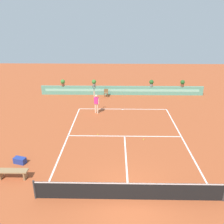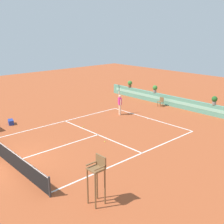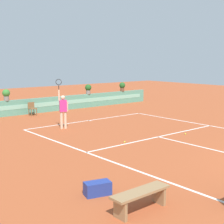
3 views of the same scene
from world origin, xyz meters
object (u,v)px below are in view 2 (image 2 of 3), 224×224
object	(u,v)px
umpire_chair	(97,175)
potted_plant_far_left	(130,84)
ball_kid_chair	(161,101)
tennis_ball_mid_court	(83,127)
potted_plant_left	(155,88)
tennis_ball_near_baseline	(105,142)
gear_bag	(11,122)
potted_plant_right	(214,100)
tennis_player	(120,103)

from	to	relation	value
umpire_chair	potted_plant_far_left	bearing A→B (deg)	130.02
ball_kid_chair	potted_plant_far_left	xyz separation A→B (m)	(-4.81, 0.73, 0.93)
tennis_ball_mid_court	potted_plant_left	bearing A→B (deg)	96.72
umpire_chair	tennis_ball_near_baseline	bearing A→B (deg)	136.21
umpire_chair	gear_bag	world-z (taller)	umpire_chair
tennis_ball_near_baseline	potted_plant_left	bearing A→B (deg)	112.89
tennis_ball_mid_court	potted_plant_right	distance (m)	11.18
umpire_chair	gear_bag	distance (m)	12.58
tennis_ball_near_baseline	potted_plant_right	bearing A→B (deg)	79.77
tennis_player	ball_kid_chair	bearing A→B (deg)	82.30
umpire_chair	tennis_ball_mid_court	size ratio (longest dim) A/B	31.47
tennis_player	potted_plant_right	distance (m)	7.91
tennis_ball_near_baseline	potted_plant_far_left	size ratio (longest dim) A/B	0.09
tennis_player	tennis_ball_mid_court	distance (m)	4.40
ball_kid_chair	potted_plant_left	xyz separation A→B (m)	(-1.36, 0.73, 0.93)
ball_kid_chair	potted_plant_right	bearing A→B (deg)	8.37
umpire_chair	tennis_ball_near_baseline	world-z (taller)	umpire_chair
tennis_player	tennis_ball_mid_court	size ratio (longest dim) A/B	38.01
tennis_player	potted_plant_left	world-z (taller)	tennis_player
tennis_ball_mid_court	potted_plant_right	size ratio (longest dim) A/B	0.09
potted_plant_right	potted_plant_far_left	bearing A→B (deg)	180.00
tennis_player	potted_plant_far_left	bearing A→B (deg)	126.86
ball_kid_chair	tennis_ball_near_baseline	size ratio (longest dim) A/B	12.50
umpire_chair	tennis_ball_near_baseline	distance (m)	6.80
gear_bag	potted_plant_right	bearing A→B (deg)	54.90
ball_kid_chair	tennis_ball_mid_court	xyz separation A→B (m)	(-0.21, -9.07, -0.44)
gear_bag	potted_plant_left	world-z (taller)	potted_plant_left
tennis_player	potted_plant_far_left	size ratio (longest dim) A/B	3.57
tennis_ball_near_baseline	tennis_ball_mid_court	xyz separation A→B (m)	(-3.28, 0.70, 0.00)
umpire_chair	potted_plant_far_left	size ratio (longest dim) A/B	2.96
ball_kid_chair	potted_plant_right	size ratio (longest dim) A/B	1.17
tennis_ball_mid_court	potted_plant_left	distance (m)	9.97
gear_bag	ball_kid_chair	bearing A→B (deg)	70.49
potted_plant_right	potted_plant_far_left	distance (m)	9.79
tennis_player	potted_plant_left	distance (m)	5.61
ball_kid_chair	tennis_ball_near_baseline	distance (m)	10.26
umpire_chair	tennis_player	bearing A→B (deg)	131.73
umpire_chair	potted_plant_left	world-z (taller)	umpire_chair
potted_plant_far_left	tennis_ball_mid_court	bearing A→B (deg)	-64.84
ball_kid_chair	tennis_ball_near_baseline	xyz separation A→B (m)	(3.08, -9.78, -0.44)
potted_plant_far_left	gear_bag	bearing A→B (deg)	-88.80
tennis_ball_near_baseline	potted_plant_right	distance (m)	10.77
tennis_player	potted_plant_right	size ratio (longest dim) A/B	3.57
umpire_chair	tennis_ball_near_baseline	xyz separation A→B (m)	(-4.81, 4.62, -1.31)
umpire_chair	tennis_ball_near_baseline	size ratio (longest dim) A/B	31.47
gear_bag	potted_plant_right	xyz separation A→B (m)	(9.50, 13.52, 1.23)
umpire_chair	potted_plant_right	xyz separation A→B (m)	(-2.92, 15.13, 0.07)
ball_kid_chair	potted_plant_far_left	bearing A→B (deg)	171.36
tennis_ball_near_baseline	tennis_ball_mid_court	size ratio (longest dim) A/B	1.00
tennis_player	potted_plant_left	bearing A→B (deg)	97.29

